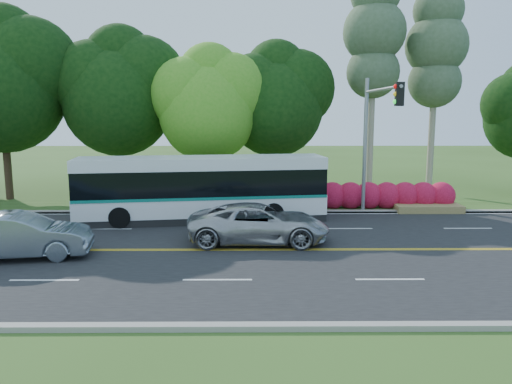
{
  "coord_description": "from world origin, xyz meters",
  "views": [
    {
      "loc": [
        0.61,
        -18.71,
        5.3
      ],
      "look_at": [
        0.77,
        2.0,
        1.96
      ],
      "focal_mm": 35.0,
      "sensor_mm": 36.0,
      "label": 1
    }
  ],
  "objects_px": {
    "sedan": "(19,236)",
    "suv": "(259,223)",
    "traffic_signal": "(374,125)",
    "transit_bus": "(202,189)"
  },
  "relations": [
    {
      "from": "sedan",
      "to": "suv",
      "type": "height_order",
      "value": "sedan"
    },
    {
      "from": "traffic_signal",
      "to": "suv",
      "type": "xyz_separation_m",
      "value": [
        -5.62,
        -4.29,
        -3.86
      ]
    },
    {
      "from": "transit_bus",
      "to": "sedan",
      "type": "relative_size",
      "value": 2.43
    },
    {
      "from": "transit_bus",
      "to": "sedan",
      "type": "bearing_deg",
      "value": -141.04
    },
    {
      "from": "traffic_signal",
      "to": "suv",
      "type": "bearing_deg",
      "value": -142.66
    },
    {
      "from": "sedan",
      "to": "suv",
      "type": "xyz_separation_m",
      "value": [
        8.73,
        2.16,
        -0.03
      ]
    },
    {
      "from": "traffic_signal",
      "to": "suv",
      "type": "distance_m",
      "value": 8.06
    },
    {
      "from": "traffic_signal",
      "to": "sedan",
      "type": "relative_size",
      "value": 1.4
    },
    {
      "from": "sedan",
      "to": "suv",
      "type": "distance_m",
      "value": 8.99
    },
    {
      "from": "traffic_signal",
      "to": "sedan",
      "type": "xyz_separation_m",
      "value": [
        -14.35,
        -6.45,
        -3.83
      ]
    }
  ]
}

